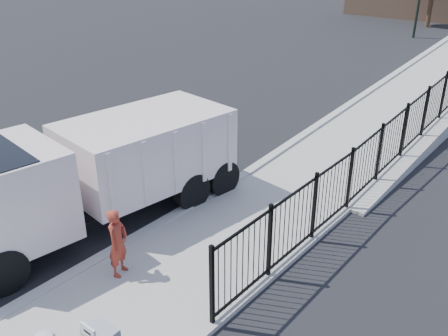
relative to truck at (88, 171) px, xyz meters
The scene contains 8 objects.
ground 2.42m from the truck, 33.83° to the left, with size 120.00×120.00×0.00m, color black.
sidewalk 3.89m from the truck, 16.22° to the right, with size 3.55×12.00×0.12m, color #9E998E.
curb 2.37m from the truck, 33.61° to the right, with size 0.30×12.00×0.16m, color #ADAAA3.
ramp 17.46m from the truck, 77.97° to the left, with size 3.95×24.00×1.70m, color #9E998E.
iron_fence 13.97m from the truck, 68.78° to the left, with size 0.10×28.00×1.80m, color black.
truck is the anchor object (origin of this frame).
worker 2.68m from the truck, 24.63° to the right, with size 0.60×0.40×1.66m, color maroon.
arrow_sign 5.80m from the truck, 37.53° to the right, with size 0.35×0.04×0.22m, color white.
Camera 1 is at (8.60, -7.92, 7.26)m, focal length 40.00 mm.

